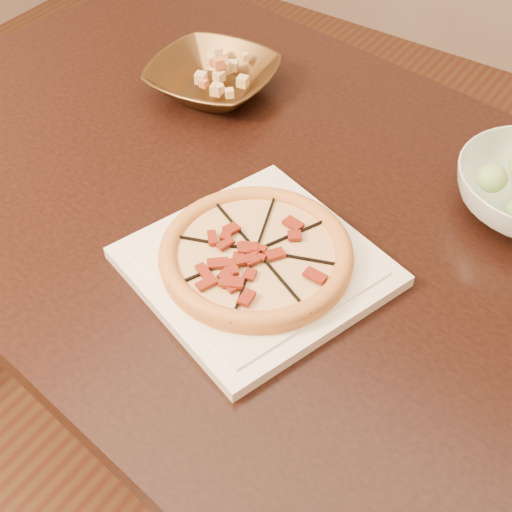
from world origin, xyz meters
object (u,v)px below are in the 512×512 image
(dining_table, at_px, (258,236))
(plate, at_px, (256,266))
(pizza, at_px, (256,254))
(bronze_bowl, at_px, (213,79))

(dining_table, xyz_separation_m, plate, (0.10, -0.15, 0.11))
(dining_table, distance_m, plate, 0.21)
(plate, height_order, pizza, pizza)
(dining_table, height_order, plate, plate)
(bronze_bowl, bearing_deg, pizza, -45.52)
(plate, bearing_deg, dining_table, 123.63)
(pizza, bearing_deg, plate, -19.96)
(pizza, bearing_deg, bronze_bowl, 134.48)
(dining_table, xyz_separation_m, bronze_bowl, (-0.22, 0.18, 0.13))
(plate, distance_m, bronze_bowl, 0.46)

